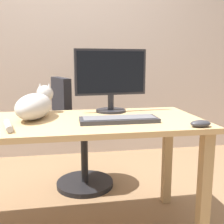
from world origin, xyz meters
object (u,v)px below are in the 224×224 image
at_px(monitor, 111,78).
at_px(cat, 35,105).
at_px(keyboard, 119,119).
at_px(office_chair, 78,141).
at_px(computer_mouse, 200,124).

bearing_deg(monitor, cat, -164.58).
height_order(keyboard, cat, cat).
relative_size(keyboard, cat, 0.74).
bearing_deg(cat, office_chair, 63.30).
bearing_deg(office_chair, monitor, -63.87).
xyz_separation_m(keyboard, computer_mouse, (0.39, -0.19, 0.00)).
relative_size(cat, computer_mouse, 5.42).
distance_m(monitor, computer_mouse, 0.67).
height_order(office_chair, computer_mouse, office_chair).
height_order(office_chair, monitor, monitor).
xyz_separation_m(office_chair, keyboard, (0.20, -0.73, 0.33)).
bearing_deg(keyboard, monitor, 88.60).
bearing_deg(keyboard, cat, 158.38).
relative_size(monitor, keyboard, 1.09).
bearing_deg(computer_mouse, keyboard, 153.92).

